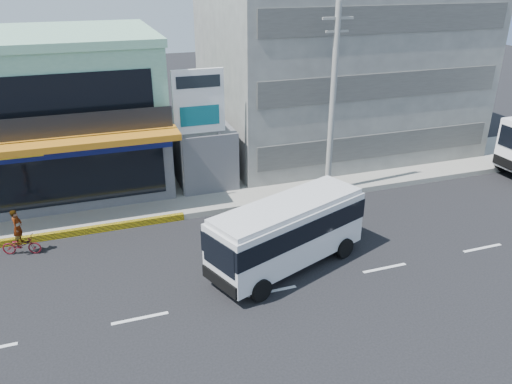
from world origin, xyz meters
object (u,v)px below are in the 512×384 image
utility_pole_near (333,102)px  sedan (303,216)px  concrete_building (336,42)px  motorcycle_rider (20,240)px  shop_building (46,116)px  satellite_dish (202,124)px  minibus (288,229)px  billboard (199,109)px

utility_pole_near → sedan: 6.30m
concrete_building → motorcycle_rider: concrete_building is taller
shop_building → concrete_building: (18.00, 1.05, 3.00)m
shop_building → concrete_building: size_ratio=0.77×
shop_building → motorcycle_rider: shop_building is taller
satellite_dish → minibus: size_ratio=0.21×
billboard → utility_pole_near: size_ratio=0.69×
minibus → sedan: (1.78, 2.42, -0.88)m
shop_building → utility_pole_near: utility_pole_near is taller
satellite_dish → billboard: bearing=-105.5°
concrete_building → satellite_dish: bearing=-158.2°
sedan → satellite_dish: bearing=27.5°
utility_pole_near → sedan: (-3.00, -3.48, -4.30)m
minibus → billboard: bearing=102.6°
satellite_dish → motorcycle_rider: (-9.27, -4.89, -2.88)m
shop_building → sedan: (11.00, -10.03, -3.15)m
motorcycle_rider → shop_building: bearing=80.8°
sedan → motorcycle_rider: size_ratio=2.35×
shop_building → motorcycle_rider: (-1.27, -7.84, -3.30)m
concrete_building → utility_pole_near: bearing=-117.8°
satellite_dish → sedan: 8.16m
concrete_building → satellite_dish: (-10.00, -4.00, -3.42)m
concrete_building → satellite_dish: 11.30m
shop_building → motorcycle_rider: bearing=-99.2°
satellite_dish → minibus: 9.75m
satellite_dish → utility_pole_near: size_ratio=0.15×
utility_pole_near → motorcycle_rider: (-15.27, -1.29, -4.45)m
minibus → motorcycle_rider: size_ratio=3.44×
billboard → concrete_building: bearing=28.9°
motorcycle_rider → concrete_building: bearing=24.8°
satellite_dish → billboard: size_ratio=0.22×
satellite_dish → billboard: 2.31m
sedan → shop_building: bearing=52.2°
sedan → concrete_building: bearing=-27.7°
satellite_dish → utility_pole_near: (6.00, -3.60, 1.57)m
concrete_building → minibus: bearing=-123.0°
billboard → utility_pole_near: bearing=-15.5°
billboard → minibus: 8.51m
shop_building → motorcycle_rider: 8.60m
billboard → satellite_dish: bearing=74.5°
billboard → utility_pole_near: 6.75m
minibus → concrete_building: bearing=57.0°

